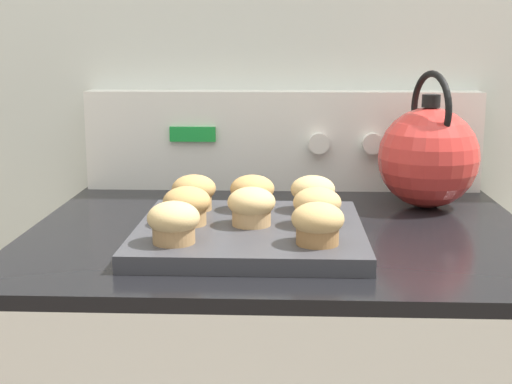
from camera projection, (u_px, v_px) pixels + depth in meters
name	position (u px, v px, depth m)	size (l,w,h in m)	color
wall_back	(283.00, 36.00, 1.31)	(8.00, 0.05, 2.40)	silver
control_panel	(283.00, 140.00, 1.29)	(0.71, 0.07, 0.18)	white
muffin_pan	(250.00, 233.00, 0.96)	(0.30, 0.30, 0.02)	#38383D
muffin_r0_c0	(174.00, 222.00, 0.87)	(0.06, 0.06, 0.05)	#A37A4C
muffin_r0_c2	(318.00, 223.00, 0.86)	(0.06, 0.06, 0.05)	olive
muffin_r1_c0	(187.00, 205.00, 0.96)	(0.06, 0.06, 0.05)	tan
muffin_r1_c1	(251.00, 206.00, 0.95)	(0.06, 0.06, 0.05)	tan
muffin_r1_c2	(317.00, 206.00, 0.95)	(0.06, 0.06, 0.05)	olive
muffin_r2_c0	(194.00, 192.00, 1.04)	(0.06, 0.06, 0.05)	tan
muffin_r2_c1	(252.00, 192.00, 1.04)	(0.06, 0.06, 0.05)	tan
muffin_r2_c2	(313.00, 193.00, 1.04)	(0.06, 0.06, 0.05)	olive
tea_kettle	(428.00, 155.00, 1.15)	(0.16, 0.20, 0.22)	red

